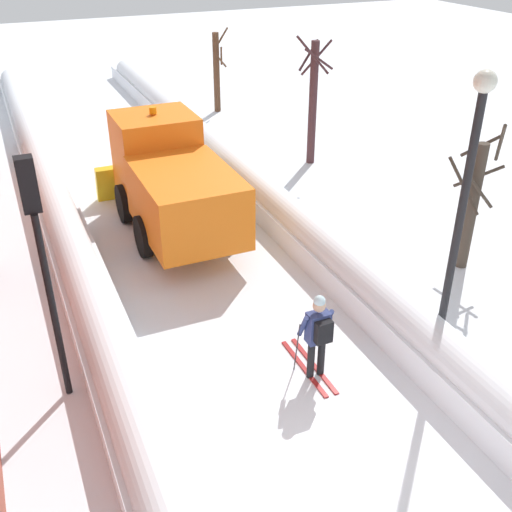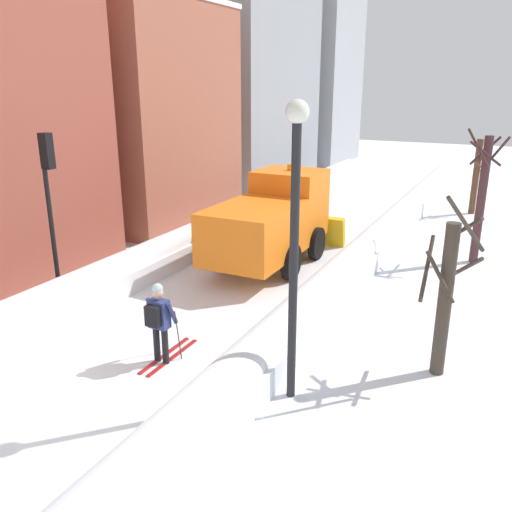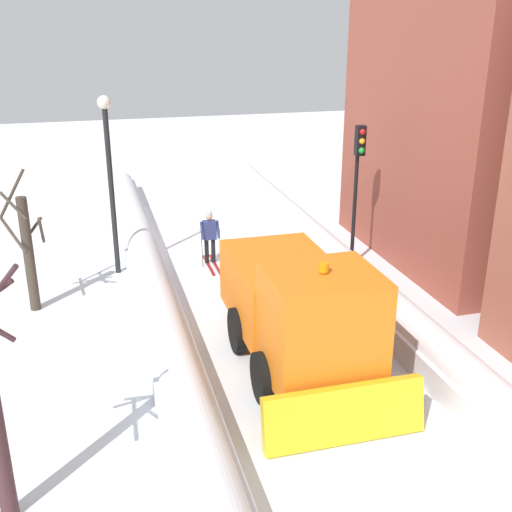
# 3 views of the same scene
# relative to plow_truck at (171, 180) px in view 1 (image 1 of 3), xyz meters

# --- Properties ---
(ground_plane) EXTENTS (80.00, 80.00, 0.00)m
(ground_plane) POSITION_rel_plow_truck_xyz_m (-0.05, 0.81, -1.48)
(ground_plane) COLOR white
(snowbank_left) EXTENTS (1.10, 36.00, 1.10)m
(snowbank_left) POSITION_rel_plow_truck_xyz_m (-2.90, 0.81, -0.99)
(snowbank_left) COLOR white
(snowbank_left) RESTS_ON ground
(snowbank_right) EXTENTS (1.10, 36.00, 1.06)m
(snowbank_right) POSITION_rel_plow_truck_xyz_m (2.80, 0.81, -1.01)
(snowbank_right) COLOR white
(snowbank_right) RESTS_ON ground
(plow_truck) EXTENTS (3.20, 5.98, 3.12)m
(plow_truck) POSITION_rel_plow_truck_xyz_m (0.00, 0.00, 0.00)
(plow_truck) COLOR orange
(plow_truck) RESTS_ON ground
(skier) EXTENTS (0.62, 1.80, 1.81)m
(skier) POSITION_rel_plow_truck_xyz_m (0.64, -7.03, -0.48)
(skier) COLOR black
(skier) RESTS_ON ground
(traffic_light_pole) EXTENTS (0.28, 0.42, 4.54)m
(traffic_light_pole) POSITION_rel_plow_truck_xyz_m (-3.76, -5.52, 1.70)
(traffic_light_pole) COLOR black
(traffic_light_pole) RESTS_ON ground
(street_lamp) EXTENTS (0.40, 0.40, 5.47)m
(street_lamp) POSITION_rel_plow_truck_xyz_m (3.62, -6.97, 1.97)
(street_lamp) COLOR black
(street_lamp) RESTS_ON ground
(bare_tree_near) EXTENTS (1.09, 1.35, 3.84)m
(bare_tree_near) POSITION_rel_plow_truck_xyz_m (6.00, -4.84, 0.26)
(bare_tree_near) COLOR #3F362C
(bare_tree_near) RESTS_ON ground
(bare_tree_mid) EXTENTS (1.30, 1.34, 4.36)m
(bare_tree_mid) POSITION_rel_plow_truck_xyz_m (5.97, 3.14, 0.75)
(bare_tree_mid) COLOR #43282B
(bare_tree_mid) RESTS_ON ground
(bare_tree_far) EXTENTS (0.65, 1.13, 3.59)m
(bare_tree_far) POSITION_rel_plow_truck_xyz_m (5.24, 10.51, 0.27)
(bare_tree_far) COLOR #513523
(bare_tree_far) RESTS_ON ground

